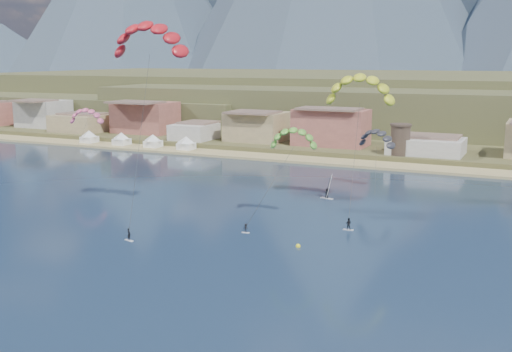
{
  "coord_description": "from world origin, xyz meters",
  "views": [
    {
      "loc": [
        40.86,
        -55.44,
        28.45
      ],
      "look_at": [
        0.0,
        32.0,
        10.0
      ],
      "focal_mm": 43.92,
      "sensor_mm": 36.0,
      "label": 1
    }
  ],
  "objects_px": {
    "watchtower": "(400,139)",
    "buoy": "(298,246)",
    "windsurfer": "(328,191)",
    "kitesurfer_yellow": "(360,85)",
    "kitesurfer_green": "(293,136)",
    "kitesurfer_red": "(149,34)"
  },
  "relations": [
    {
      "from": "kitesurfer_green",
      "to": "windsurfer",
      "type": "bearing_deg",
      "value": 90.37
    },
    {
      "from": "watchtower",
      "to": "windsurfer",
      "type": "bearing_deg",
      "value": -93.96
    },
    {
      "from": "watchtower",
      "to": "windsurfer",
      "type": "height_order",
      "value": "watchtower"
    },
    {
      "from": "kitesurfer_red",
      "to": "kitesurfer_yellow",
      "type": "bearing_deg",
      "value": 38.76
    },
    {
      "from": "kitesurfer_red",
      "to": "windsurfer",
      "type": "height_order",
      "value": "kitesurfer_red"
    },
    {
      "from": "kitesurfer_green",
      "to": "windsurfer",
      "type": "xyz_separation_m",
      "value": [
        -0.13,
        19.81,
        -13.63
      ]
    },
    {
      "from": "kitesurfer_green",
      "to": "buoy",
      "type": "xyz_separation_m",
      "value": [
        6.38,
        -13.46,
        -15.07
      ]
    },
    {
      "from": "kitesurfer_red",
      "to": "kitesurfer_yellow",
      "type": "relative_size",
      "value": 1.26
    },
    {
      "from": "watchtower",
      "to": "windsurfer",
      "type": "xyz_separation_m",
      "value": [
        -3.51,
        -50.71,
        -4.81
      ]
    },
    {
      "from": "kitesurfer_green",
      "to": "kitesurfer_red",
      "type": "bearing_deg",
      "value": -158.73
    },
    {
      "from": "windsurfer",
      "to": "watchtower",
      "type": "bearing_deg",
      "value": 86.04
    },
    {
      "from": "watchtower",
      "to": "buoy",
      "type": "height_order",
      "value": "watchtower"
    },
    {
      "from": "kitesurfer_yellow",
      "to": "windsurfer",
      "type": "distance_m",
      "value": 23.42
    },
    {
      "from": "kitesurfer_red",
      "to": "buoy",
      "type": "height_order",
      "value": "kitesurfer_red"
    },
    {
      "from": "kitesurfer_red",
      "to": "buoy",
      "type": "relative_size",
      "value": 49.62
    },
    {
      "from": "watchtower",
      "to": "buoy",
      "type": "relative_size",
      "value": 11.86
    },
    {
      "from": "kitesurfer_green",
      "to": "kitesurfer_yellow",
      "type": "bearing_deg",
      "value": 64.59
    },
    {
      "from": "kitesurfer_yellow",
      "to": "kitesurfer_green",
      "type": "xyz_separation_m",
      "value": [
        -7.22,
        -15.21,
        -8.13
      ]
    },
    {
      "from": "watchtower",
      "to": "kitesurfer_yellow",
      "type": "bearing_deg",
      "value": -86.02
    },
    {
      "from": "kitesurfer_red",
      "to": "windsurfer",
      "type": "bearing_deg",
      "value": 51.74
    },
    {
      "from": "kitesurfer_red",
      "to": "windsurfer",
      "type": "distance_m",
      "value": 47.64
    },
    {
      "from": "kitesurfer_green",
      "to": "buoy",
      "type": "height_order",
      "value": "kitesurfer_green"
    }
  ]
}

